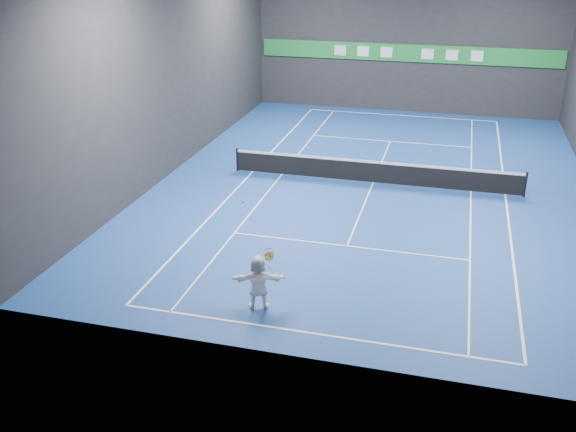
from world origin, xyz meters
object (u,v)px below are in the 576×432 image
(player, at_px, (258,282))
(tennis_net, at_px, (374,171))
(tennis_racket, at_px, (269,254))
(tennis_ball, at_px, (243,202))

(player, height_order, tennis_net, player)
(player, distance_m, tennis_net, 11.13)
(tennis_net, distance_m, tennis_racket, 11.10)
(tennis_ball, relative_size, tennis_racket, 0.09)
(player, height_order, tennis_ball, tennis_ball)
(tennis_ball, bearing_deg, tennis_net, 78.68)
(tennis_ball, distance_m, tennis_racket, 1.63)
(tennis_ball, xyz_separation_m, tennis_net, (2.17, 10.86, -2.65))
(player, xyz_separation_m, tennis_net, (1.75, 10.99, -0.28))
(tennis_net, bearing_deg, tennis_racket, -97.55)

